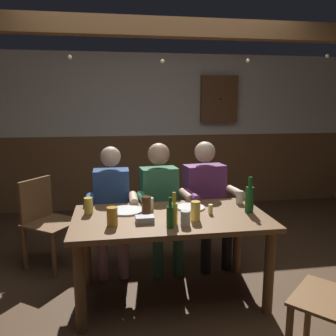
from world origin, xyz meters
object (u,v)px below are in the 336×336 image
(person_1, at_px, (161,199))
(table_candle, at_px, (211,209))
(pint_glass_4, at_px, (112,217))
(wall_dart_cabinet, at_px, (219,99))
(person_2, at_px, (207,197))
(bottle_0, at_px, (250,198))
(person_0, at_px, (112,203))
(pint_glass_3, at_px, (240,197))
(plate_0, at_px, (126,211))
(pint_glass_6, at_px, (146,206))
(pint_glass_0, at_px, (150,204))
(pint_glass_2, at_px, (195,211))
(chair_empty_near_right, at_px, (46,219))
(condiment_caddy, at_px, (145,219))
(pint_glass_5, at_px, (88,206))
(pint_glass_1, at_px, (185,218))
(plate_1, at_px, (191,207))
(bottle_2, at_px, (170,216))
(bottle_1, at_px, (174,212))
(dining_table, at_px, (171,228))

(person_1, xyz_separation_m, table_candle, (0.32, -0.65, 0.08))
(pint_glass_4, relative_size, wall_dart_cabinet, 0.20)
(person_2, relative_size, table_candle, 15.48)
(bottle_0, bearing_deg, person_0, 149.72)
(pint_glass_3, bearing_deg, plate_0, -175.66)
(pint_glass_6, bearing_deg, pint_glass_0, 74.69)
(person_2, height_order, pint_glass_2, person_2)
(chair_empty_near_right, xyz_separation_m, condiment_caddy, (0.91, -0.94, 0.27))
(person_1, bearing_deg, person_0, -6.94)
(pint_glass_5, bearing_deg, wall_dart_cabinet, 52.37)
(pint_glass_3, bearing_deg, pint_glass_1, -141.29)
(plate_0, bearing_deg, plate_1, 0.20)
(bottle_2, xyz_separation_m, wall_dart_cabinet, (1.23, 2.83, 0.86))
(person_2, relative_size, bottle_1, 5.04)
(person_0, relative_size, bottle_0, 4.00)
(plate_0, relative_size, bottle_2, 1.20)
(chair_empty_near_right, bearing_deg, pint_glass_5, 71.77)
(person_2, distance_m, pint_glass_2, 0.86)
(person_2, height_order, bottle_1, person_2)
(plate_1, bearing_deg, wall_dart_cabinet, 67.71)
(dining_table, xyz_separation_m, wall_dart_cabinet, (1.18, 2.56, 1.06))
(dining_table, distance_m, pint_glass_0, 0.30)
(bottle_0, bearing_deg, person_2, 105.12)
(plate_1, xyz_separation_m, pint_glass_6, (-0.40, -0.12, 0.07))
(chair_empty_near_right, relative_size, pint_glass_4, 6.18)
(person_1, xyz_separation_m, pint_glass_4, (-0.48, -0.80, 0.12))
(pint_glass_3, bearing_deg, condiment_caddy, -157.30)
(dining_table, distance_m, bottle_1, 0.28)
(bottle_2, bearing_deg, bottle_1, 61.04)
(plate_0, distance_m, bottle_2, 0.54)
(person_0, xyz_separation_m, chair_empty_near_right, (-0.66, 0.16, -0.19))
(person_1, height_order, condiment_caddy, person_1)
(bottle_2, height_order, pint_glass_0, bottle_2)
(plate_0, height_order, bottle_1, bottle_1)
(person_2, xyz_separation_m, pint_glass_0, (-0.63, -0.45, 0.09))
(plate_0, bearing_deg, bottle_2, -55.52)
(plate_0, bearing_deg, pint_glass_1, -44.02)
(bottle_1, bearing_deg, chair_empty_near_right, 138.26)
(dining_table, height_order, pint_glass_1, pint_glass_1)
(condiment_caddy, bearing_deg, bottle_0, 7.46)
(person_2, xyz_separation_m, pint_glass_1, (-0.41, -0.89, 0.10))
(plate_1, relative_size, pint_glass_0, 2.45)
(person_2, relative_size, pint_glass_6, 7.96)
(plate_0, bearing_deg, wall_dart_cabinet, 57.30)
(bottle_2, height_order, pint_glass_2, bottle_2)
(plate_1, height_order, pint_glass_3, pint_glass_3)
(bottle_0, relative_size, pint_glass_0, 3.00)
(person_2, xyz_separation_m, pint_glass_4, (-0.95, -0.81, 0.11))
(pint_glass_5, bearing_deg, person_0, 68.76)
(person_0, relative_size, table_candle, 15.08)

